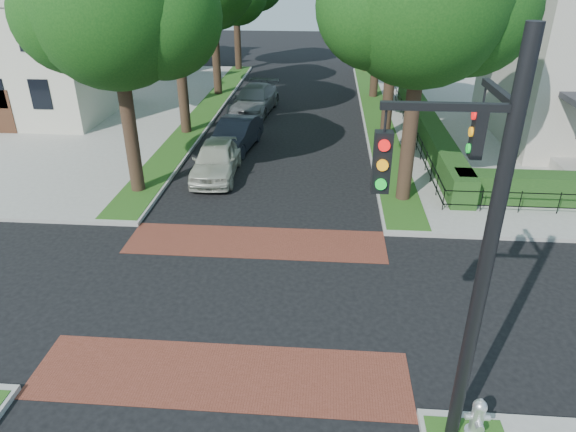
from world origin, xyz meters
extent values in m
plane|color=black|center=(0.00, 0.00, 0.00)|extent=(120.00, 120.00, 0.00)
cube|color=brown|center=(0.00, 3.20, 0.01)|extent=(9.00, 2.20, 0.01)
cube|color=brown|center=(0.00, -3.20, 0.01)|extent=(9.00, 2.20, 0.01)
cube|color=#234A15|center=(5.40, 19.10, 0.16)|extent=(1.60, 29.80, 0.02)
cube|color=#234A15|center=(-5.40, 19.10, 0.16)|extent=(1.60, 29.80, 0.02)
cylinder|color=black|center=(5.50, 7.00, 3.83)|extent=(0.56, 0.56, 7.35)
sphere|color=#103B10|center=(7.21, 7.30, 7.31)|extent=(4.65, 4.65, 4.65)
sphere|color=#103B10|center=(3.95, 6.80, 7.41)|extent=(4.34, 4.34, 4.34)
cylinder|color=black|center=(5.50, 15.00, 4.00)|extent=(0.56, 0.56, 7.70)
cylinder|color=black|center=(5.50, 24.00, 3.47)|extent=(0.56, 0.56, 6.65)
cylinder|color=black|center=(5.50, 33.00, 3.65)|extent=(0.56, 0.56, 7.00)
cylinder|color=black|center=(-5.50, 7.00, 3.65)|extent=(0.56, 0.56, 7.00)
sphere|color=#103B10|center=(-5.50, 7.00, 7.35)|extent=(6.00, 6.00, 6.00)
sphere|color=#103B10|center=(-3.85, 7.30, 6.95)|extent=(4.50, 4.50, 4.50)
sphere|color=#103B10|center=(-7.00, 6.80, 7.05)|extent=(4.20, 4.20, 4.20)
cylinder|color=black|center=(-5.50, 15.00, 4.17)|extent=(0.56, 0.56, 8.05)
cylinder|color=black|center=(-5.50, 24.00, 3.58)|extent=(0.56, 0.56, 6.86)
cylinder|color=black|center=(-5.50, 33.00, 3.72)|extent=(0.56, 0.56, 7.14)
cube|color=#193A14|center=(7.70, 15.00, 0.75)|extent=(1.00, 18.00, 1.20)
cube|color=beige|center=(-15.50, 18.00, 3.40)|extent=(9.00, 8.00, 6.50)
cube|color=beige|center=(-15.50, 32.00, 3.40)|extent=(9.00, 8.00, 6.50)
cylinder|color=black|center=(5.10, -4.60, 4.15)|extent=(0.26, 0.26, 8.00)
cube|color=black|center=(4.10, -4.60, 6.95)|extent=(2.00, 0.12, 0.12)
cube|color=black|center=(5.10, -3.70, 6.95)|extent=(0.12, 1.80, 0.12)
cube|color=black|center=(3.20, -4.60, 6.05)|extent=(0.28, 0.22, 1.00)
cylinder|color=red|center=(3.20, -4.73, 6.37)|extent=(0.18, 0.05, 0.18)
cylinder|color=orange|center=(3.20, -4.73, 6.05)|extent=(0.18, 0.05, 0.18)
cylinder|color=#0CB226|center=(3.20, -4.73, 5.73)|extent=(0.18, 0.05, 0.18)
cube|color=black|center=(5.10, -2.90, 6.05)|extent=(0.22, 0.28, 1.00)
cylinder|color=red|center=(4.97, -2.90, 6.37)|extent=(0.05, 0.18, 0.18)
cylinder|color=orange|center=(4.97, -2.90, 6.05)|extent=(0.05, 0.18, 0.18)
cylinder|color=#0CB226|center=(4.97, -2.90, 5.73)|extent=(0.05, 0.18, 0.18)
imported|color=beige|center=(-2.57, 9.07, 0.80)|extent=(2.06, 4.75, 1.60)
imported|color=black|center=(-2.30, 12.73, 0.79)|extent=(2.33, 4.96, 1.57)
imported|color=slate|center=(-2.30, 19.82, 0.83)|extent=(2.97, 5.92, 1.65)
cylinder|color=silver|center=(5.55, -4.60, 0.59)|extent=(0.30, 0.30, 0.67)
sphere|color=silver|center=(5.55, -4.60, 0.95)|extent=(0.29, 0.29, 0.29)
cylinder|color=silver|center=(5.55, -4.60, 1.08)|extent=(0.09, 0.09, 0.09)
cylinder|color=silver|center=(5.73, -4.60, 0.65)|extent=(0.15, 0.14, 0.12)
cylinder|color=silver|center=(5.38, -4.60, 0.65)|extent=(0.15, 0.14, 0.12)
cylinder|color=silver|center=(5.55, -4.79, 0.59)|extent=(0.18, 0.17, 0.17)
camera|label=1|loc=(2.31, -12.24, 8.93)|focal=32.00mm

